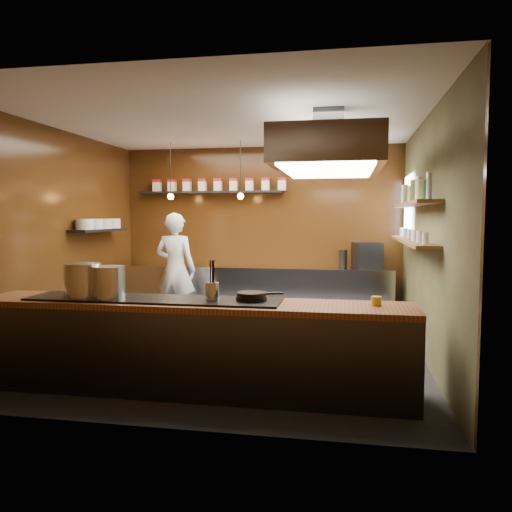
% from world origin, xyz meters
% --- Properties ---
extents(floor, '(5.00, 5.00, 0.00)m').
position_xyz_m(floor, '(0.00, 0.00, 0.00)').
color(floor, black).
rests_on(floor, ground).
extents(back_wall, '(5.00, 0.00, 5.00)m').
position_xyz_m(back_wall, '(0.00, 2.50, 1.50)').
color(back_wall, black).
rests_on(back_wall, ground).
extents(left_wall, '(0.00, 5.00, 5.00)m').
position_xyz_m(left_wall, '(-2.50, 0.00, 1.50)').
color(left_wall, black).
rests_on(left_wall, ground).
extents(right_wall, '(0.00, 5.00, 5.00)m').
position_xyz_m(right_wall, '(2.50, 0.00, 1.50)').
color(right_wall, '#434126').
rests_on(right_wall, ground).
extents(ceiling, '(5.00, 5.00, 0.00)m').
position_xyz_m(ceiling, '(0.00, 0.00, 3.00)').
color(ceiling, silver).
rests_on(ceiling, back_wall).
extents(window_pane, '(0.00, 1.00, 1.00)m').
position_xyz_m(window_pane, '(2.45, 1.70, 1.90)').
color(window_pane, white).
rests_on(window_pane, right_wall).
extents(prep_counter, '(4.60, 0.65, 0.90)m').
position_xyz_m(prep_counter, '(0.00, 2.17, 0.45)').
color(prep_counter, silver).
rests_on(prep_counter, floor).
extents(pass_counter, '(4.40, 0.72, 0.94)m').
position_xyz_m(pass_counter, '(-0.00, -1.60, 0.47)').
color(pass_counter, '#38383D').
rests_on(pass_counter, floor).
extents(tin_shelf, '(2.60, 0.26, 0.04)m').
position_xyz_m(tin_shelf, '(-0.90, 2.36, 2.20)').
color(tin_shelf, black).
rests_on(tin_shelf, back_wall).
extents(plate_shelf, '(0.30, 1.40, 0.04)m').
position_xyz_m(plate_shelf, '(-2.34, 1.00, 1.55)').
color(plate_shelf, black).
rests_on(plate_shelf, left_wall).
extents(bottle_shelf_upper, '(0.26, 2.80, 0.04)m').
position_xyz_m(bottle_shelf_upper, '(2.34, 0.30, 1.92)').
color(bottle_shelf_upper, brown).
rests_on(bottle_shelf_upper, right_wall).
extents(bottle_shelf_lower, '(0.26, 2.80, 0.04)m').
position_xyz_m(bottle_shelf_lower, '(2.34, 0.30, 1.45)').
color(bottle_shelf_lower, brown).
rests_on(bottle_shelf_lower, right_wall).
extents(extractor_hood, '(1.20, 2.00, 0.72)m').
position_xyz_m(extractor_hood, '(1.30, -0.40, 2.51)').
color(extractor_hood, '#38383D').
rests_on(extractor_hood, ceiling).
extents(pendant_left, '(0.10, 0.10, 0.95)m').
position_xyz_m(pendant_left, '(-1.40, 1.70, 2.15)').
color(pendant_left, black).
rests_on(pendant_left, ceiling).
extents(pendant_right, '(0.10, 0.10, 0.95)m').
position_xyz_m(pendant_right, '(-0.20, 1.70, 2.15)').
color(pendant_right, black).
rests_on(pendant_right, ceiling).
extents(storage_tins, '(2.43, 0.13, 0.22)m').
position_xyz_m(storage_tins, '(-0.75, 2.36, 2.33)').
color(storage_tins, beige).
rests_on(storage_tins, tin_shelf).
extents(plate_stacks, '(0.26, 1.16, 0.16)m').
position_xyz_m(plate_stacks, '(-2.34, 1.00, 1.65)').
color(plate_stacks, silver).
rests_on(plate_stacks, plate_shelf).
extents(bottles, '(0.06, 2.66, 0.24)m').
position_xyz_m(bottles, '(2.34, 0.30, 2.06)').
color(bottles, silver).
rests_on(bottles, bottle_shelf_upper).
extents(wine_glasses, '(0.07, 2.37, 0.13)m').
position_xyz_m(wine_glasses, '(2.34, 0.30, 1.53)').
color(wine_glasses, silver).
rests_on(wine_glasses, bottle_shelf_lower).
extents(stockpot_large, '(0.43, 0.43, 0.32)m').
position_xyz_m(stockpot_large, '(-0.85, -1.67, 1.10)').
color(stockpot_large, silver).
rests_on(stockpot_large, pass_counter).
extents(stockpot_small, '(0.46, 0.46, 0.34)m').
position_xyz_m(stockpot_small, '(-1.15, -1.64, 1.11)').
color(stockpot_small, '#B9BCC1').
rests_on(stockpot_small, pass_counter).
extents(utensil_crock, '(0.15, 0.15, 0.18)m').
position_xyz_m(utensil_crock, '(0.22, -1.62, 1.03)').
color(utensil_crock, silver).
rests_on(utensil_crock, pass_counter).
extents(frying_pan, '(0.46, 0.31, 0.08)m').
position_xyz_m(frying_pan, '(0.61, -1.54, 0.98)').
color(frying_pan, black).
rests_on(frying_pan, pass_counter).
extents(butter_jar, '(0.12, 0.12, 0.09)m').
position_xyz_m(butter_jar, '(1.81, -1.51, 0.96)').
color(butter_jar, yellow).
rests_on(butter_jar, pass_counter).
extents(espresso_machine, '(0.53, 0.51, 0.43)m').
position_xyz_m(espresso_machine, '(1.86, 2.20, 1.12)').
color(espresso_machine, black).
rests_on(espresso_machine, prep_counter).
extents(chef, '(0.70, 0.49, 1.83)m').
position_xyz_m(chef, '(-1.18, 1.26, 0.91)').
color(chef, white).
rests_on(chef, floor).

